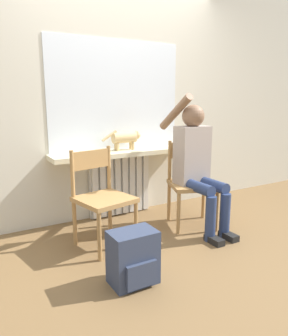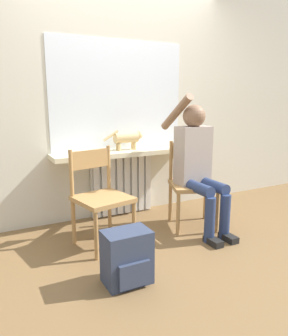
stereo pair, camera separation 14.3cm
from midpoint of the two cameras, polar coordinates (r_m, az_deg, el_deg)
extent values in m
plane|color=brown|center=(2.95, 7.09, -14.64)|extent=(12.00, 12.00, 0.00)
cube|color=beige|center=(3.71, -3.44, 12.52)|extent=(7.00, 0.06, 2.70)
cube|color=silver|center=(3.77, -2.85, -2.75)|extent=(0.73, 0.05, 0.71)
cube|color=silver|center=(3.62, -7.13, -3.49)|extent=(0.06, 0.03, 0.68)
cube|color=silver|center=(3.65, -5.80, -3.32)|extent=(0.06, 0.03, 0.68)
cube|color=silver|center=(3.68, -4.48, -3.15)|extent=(0.06, 0.03, 0.68)
cube|color=silver|center=(3.72, -3.19, -2.99)|extent=(0.06, 0.03, 0.68)
cube|color=silver|center=(3.75, -1.93, -2.82)|extent=(0.06, 0.03, 0.68)
cube|color=silver|center=(3.79, -0.69, -2.66)|extent=(0.06, 0.03, 0.68)
cube|color=silver|center=(3.83, 0.52, -2.50)|extent=(0.06, 0.03, 0.68)
cube|color=silver|center=(3.88, 1.71, -2.34)|extent=(0.06, 0.03, 0.68)
cube|color=beige|center=(3.58, -2.08, 2.68)|extent=(1.61, 0.32, 0.05)
cube|color=white|center=(3.68, -3.21, 12.46)|extent=(1.55, 0.01, 1.17)
cube|color=#B2844C|center=(2.94, -5.79, -5.40)|extent=(0.53, 0.53, 0.04)
cylinder|color=#B2844C|center=(2.76, -6.84, -11.69)|extent=(0.04, 0.04, 0.42)
cylinder|color=#B2844C|center=(2.98, -0.35, -9.82)|extent=(0.04, 0.04, 0.42)
cylinder|color=#B2844C|center=(3.08, -10.86, -9.27)|extent=(0.04, 0.04, 0.42)
cylinder|color=#B2844C|center=(3.27, -4.75, -7.80)|extent=(0.04, 0.04, 0.42)
cylinder|color=#B2844C|center=(2.95, -11.21, -0.90)|extent=(0.04, 0.04, 0.42)
cylinder|color=#B2844C|center=(3.15, -4.89, 0.11)|extent=(0.04, 0.04, 0.42)
cube|color=#B2844C|center=(3.02, -8.01, 1.56)|extent=(0.40, 0.11, 0.17)
cube|color=#B2844C|center=(3.41, 9.75, -3.04)|extent=(0.57, 0.57, 0.04)
cylinder|color=#B2844C|center=(3.25, 7.23, -8.01)|extent=(0.04, 0.04, 0.42)
cylinder|color=#B2844C|center=(3.36, 13.82, -7.56)|extent=(0.04, 0.04, 0.42)
cylinder|color=#B2844C|center=(3.61, 5.72, -5.89)|extent=(0.04, 0.04, 0.42)
cylinder|color=#B2844C|center=(3.71, 11.70, -5.57)|extent=(0.04, 0.04, 0.42)
cylinder|color=#B2844C|center=(3.50, 5.88, 1.31)|extent=(0.04, 0.04, 0.42)
cylinder|color=#B2844C|center=(3.60, 12.01, 1.42)|extent=(0.04, 0.04, 0.42)
cube|color=#B2844C|center=(3.53, 9.04, 3.04)|extent=(0.38, 0.16, 0.17)
cylinder|color=navy|center=(3.21, 10.50, -3.37)|extent=(0.11, 0.42, 0.11)
cylinder|color=navy|center=(3.32, 12.95, -2.96)|extent=(0.11, 0.42, 0.11)
cylinder|color=navy|center=(3.13, 12.67, -8.84)|extent=(0.10, 0.10, 0.43)
cylinder|color=navy|center=(3.25, 15.12, -8.22)|extent=(0.10, 0.10, 0.43)
cube|color=black|center=(3.16, 13.22, -12.34)|extent=(0.09, 0.20, 0.06)
cube|color=black|center=(3.28, 15.66, -11.59)|extent=(0.09, 0.20, 0.06)
cube|color=#AD9E93|center=(3.36, 9.71, 2.19)|extent=(0.34, 0.20, 0.58)
sphere|color=#846047|center=(3.32, 9.96, 8.89)|extent=(0.22, 0.22, 0.22)
cylinder|color=#846047|center=(3.36, 6.90, 9.59)|extent=(0.08, 0.50, 0.38)
cylinder|color=#AD9E93|center=(3.43, 12.14, 1.79)|extent=(0.08, 0.08, 0.47)
cylinder|color=#DBB77A|center=(3.59, -2.01, 5.34)|extent=(0.26, 0.12, 0.12)
sphere|color=#DBB77A|center=(3.66, 0.22, 5.74)|extent=(0.08, 0.08, 0.08)
cone|color=#DBB77A|center=(3.64, 0.38, 6.30)|extent=(0.03, 0.03, 0.03)
cone|color=#DBB77A|center=(3.68, 0.07, 6.36)|extent=(0.03, 0.03, 0.03)
cylinder|color=#DBB77A|center=(3.62, -0.47, 3.83)|extent=(0.03, 0.03, 0.08)
cylinder|color=#DBB77A|center=(3.67, -0.88, 3.95)|extent=(0.03, 0.03, 0.08)
cylinder|color=#DBB77A|center=(3.54, -3.15, 3.63)|extent=(0.03, 0.03, 0.08)
cylinder|color=#DBB77A|center=(3.60, -3.53, 3.75)|extent=(0.03, 0.03, 0.08)
cylinder|color=#DBB77A|center=(3.52, -4.64, 5.63)|extent=(0.17, 0.03, 0.12)
cube|color=#333D56|center=(2.45, -1.28, -15.22)|extent=(0.34, 0.23, 0.40)
cube|color=#333D56|center=(2.39, 0.17, -18.18)|extent=(0.23, 0.03, 0.18)
camera|label=1|loc=(0.07, -88.73, 0.27)|focal=35.00mm
camera|label=2|loc=(0.07, 91.27, -0.27)|focal=35.00mm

